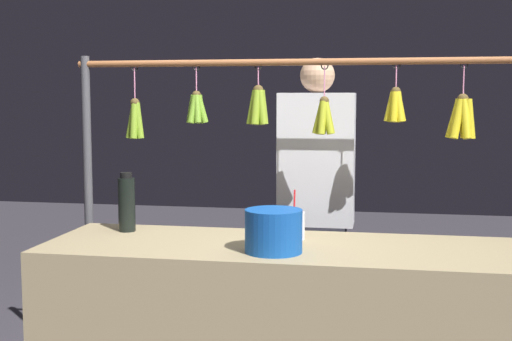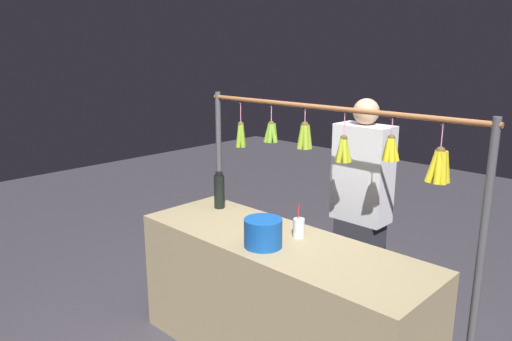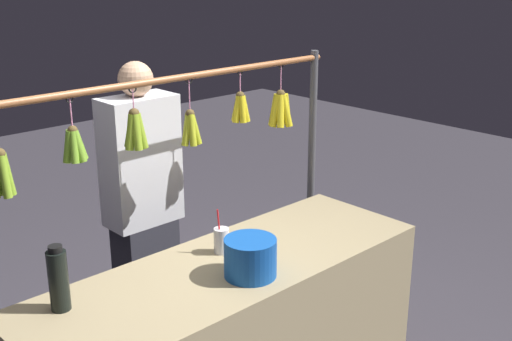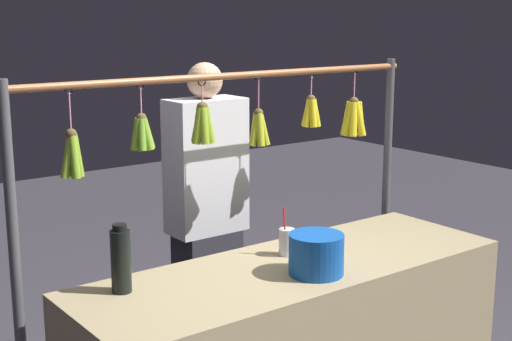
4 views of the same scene
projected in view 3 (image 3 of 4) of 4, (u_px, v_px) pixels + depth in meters
display_rack at (175, 167)px, 3.10m from camera, size 2.14×0.14×1.66m
water_bottle at (58, 279)px, 2.47m from camera, size 0.08×0.08×0.27m
blue_bucket at (250, 258)px, 2.75m from camera, size 0.23×0.23×0.17m
drink_cup at (221, 240)px, 2.98m from camera, size 0.07×0.07×0.22m
vendor_person at (144, 216)px, 3.49m from camera, size 0.40×0.21×1.66m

